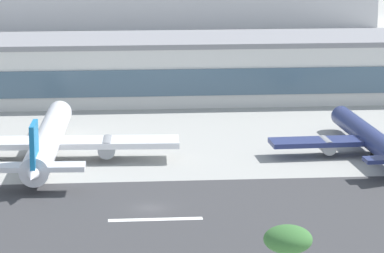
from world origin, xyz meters
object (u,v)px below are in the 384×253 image
(palm_tree_0, at_px, (288,241))
(terminal_building, at_px, (185,68))
(airliner_blue_tail_gate_0, at_px, (47,142))
(airliner_gold_tail_gate_1, at_px, (372,140))

(palm_tree_0, bearing_deg, terminal_building, 89.97)
(terminal_building, height_order, airliner_blue_tail_gate_0, terminal_building)
(airliner_gold_tail_gate_1, xyz_separation_m, palm_tree_0, (-25.61, -68.09, 6.80))
(terminal_building, relative_size, airliner_blue_tail_gate_0, 3.21)
(terminal_building, height_order, airliner_gold_tail_gate_1, terminal_building)
(terminal_building, distance_m, airliner_gold_tail_gate_1, 57.48)
(airliner_blue_tail_gate_0, distance_m, palm_tree_0, 73.33)
(terminal_building, xyz_separation_m, airliner_gold_tail_gate_1, (25.54, -51.37, -3.66))
(airliner_blue_tail_gate_0, distance_m, airliner_gold_tail_gate_1, 50.94)
(airliner_blue_tail_gate_0, bearing_deg, palm_tree_0, -157.01)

